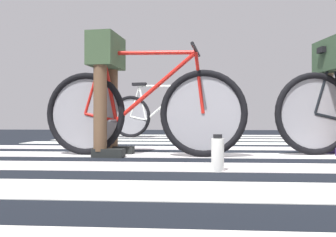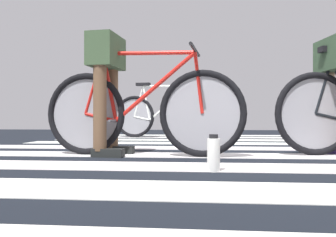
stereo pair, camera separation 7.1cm
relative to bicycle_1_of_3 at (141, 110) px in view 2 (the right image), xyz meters
name	(u,v)px [view 2 (the right image)]	position (x,y,z in m)	size (l,w,h in m)	color
ground	(231,152)	(0.79, 0.56, -0.40)	(18.00, 14.00, 0.02)	black
crosswalk_markings	(227,148)	(0.77, 0.86, -0.38)	(5.48, 6.55, 0.00)	silver
bicycle_1_of_3	(141,110)	(0.00, 0.00, 0.00)	(1.73, 0.52, 0.93)	black
cyclist_1_of_3	(107,78)	(-0.31, 0.03, 0.28)	(0.35, 0.43, 1.03)	brown
bicycle_3_of_3	(163,115)	(-0.15, 2.96, 0.00)	(1.72, 0.55, 0.93)	black
water_bottle	(214,154)	(0.58, -0.84, -0.28)	(0.08, 0.08, 0.22)	white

